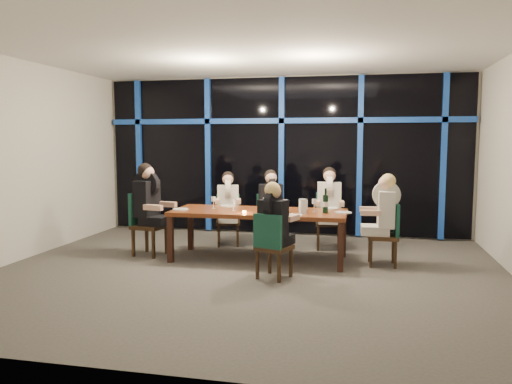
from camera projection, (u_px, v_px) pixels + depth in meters
room at (246, 123)px, 6.56m from camera, size 7.04×7.00×3.02m
window_wall at (283, 153)px, 9.45m from camera, size 6.86×0.43×2.94m
dining_table at (259, 215)px, 7.47m from camera, size 2.60×1.00×0.75m
chair_far_left at (228, 217)px, 8.60m from camera, size 0.49×0.49×0.86m
chair_far_mid at (270, 218)px, 8.39m from camera, size 0.54×0.54×0.89m
chair_far_right at (329, 217)px, 8.32m from camera, size 0.47×0.47×0.93m
chair_end_left at (145, 220)px, 7.82m from camera, size 0.53×0.53×0.99m
chair_end_right at (389, 231)px, 7.14m from camera, size 0.44×0.44×0.91m
chair_near_mid at (271, 243)px, 6.43m from camera, size 0.51×0.51×0.86m
diner_far_left at (228, 197)px, 8.49m from camera, size 0.50×0.58×0.84m
diner_far_mid at (271, 197)px, 8.28m from camera, size 0.56×0.61×0.87m
diner_far_right at (329, 196)px, 8.20m from camera, size 0.48×0.60×0.90m
diner_end_left at (149, 196)px, 7.75m from camera, size 0.65×0.53×0.96m
diner_end_right at (384, 206)px, 7.11m from camera, size 0.57×0.46×0.88m
diner_near_mid at (274, 215)px, 6.46m from camera, size 0.52×0.59×0.84m
plate_far_left at (228, 206)px, 7.93m from camera, size 0.24×0.24×0.01m
plate_far_mid at (279, 208)px, 7.74m from camera, size 0.24×0.24×0.01m
plate_far_right at (330, 208)px, 7.66m from camera, size 0.24×0.24×0.01m
plate_end_left at (181, 209)px, 7.56m from camera, size 0.24×0.24×0.01m
plate_end_right at (343, 212)px, 7.22m from camera, size 0.24×0.24×0.01m
plate_near_mid at (294, 215)px, 6.95m from camera, size 0.24×0.24×0.01m
wine_bottle at (325, 204)px, 7.19m from camera, size 0.08×0.08×0.36m
water_pitcher at (303, 206)px, 7.18m from camera, size 0.13×0.11×0.21m
tea_light at (244, 212)px, 7.20m from camera, size 0.06×0.06×0.03m
wine_glass_a at (234, 203)px, 7.46m from camera, size 0.06×0.06×0.16m
wine_glass_b at (265, 201)px, 7.64m from camera, size 0.07×0.07×0.17m
wine_glass_c at (286, 203)px, 7.39m from camera, size 0.07×0.07×0.17m
wine_glass_d at (213, 200)px, 7.69m from camera, size 0.07×0.07×0.18m
wine_glass_e at (314, 202)px, 7.39m from camera, size 0.07×0.07×0.18m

